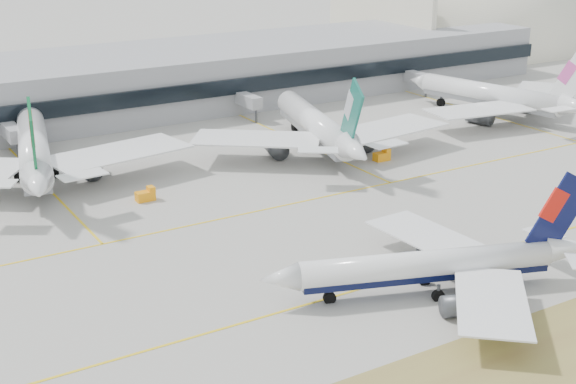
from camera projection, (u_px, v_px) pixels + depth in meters
ground at (338, 277)px, 119.07m from camera, size 3000.00×3000.00×0.00m
taxiing_airliner at (438, 265)px, 113.16m from camera, size 49.06×41.62×17.02m
widebody_eva at (34, 152)px, 159.01m from camera, size 61.14×60.84×22.35m
widebody_cathay at (318, 127)px, 177.96m from camera, size 57.69×57.63×21.28m
widebody_china_air at (497, 97)px, 207.69m from camera, size 54.86×54.64×20.09m
terminal at (88, 87)px, 209.00m from camera, size 280.00×43.10×15.00m
hangar at (471, 51)px, 303.20m from camera, size 91.00×60.00×60.00m
gse_c at (382, 156)px, 173.27m from camera, size 3.55×2.00×2.60m
gse_b at (146, 195)px, 149.62m from camera, size 3.55×2.00×2.60m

